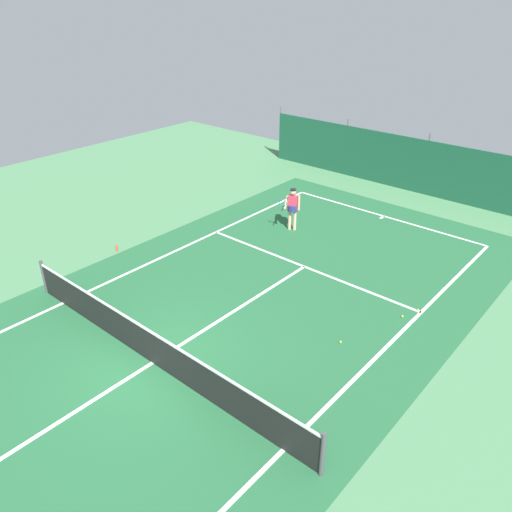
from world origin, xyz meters
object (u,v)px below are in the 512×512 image
tennis_ball_near_player (402,316)px  water_bottle (117,248)px  tennis_player (292,206)px  tennis_ball_midcourt (418,310)px  tennis_ball_by_sideline (340,342)px  tennis_net (151,346)px

tennis_ball_near_player → water_bottle: bearing=-163.4°
tennis_ball_near_player → water_bottle: water_bottle is taller
tennis_player → tennis_ball_midcourt: tennis_player is taller
tennis_ball_midcourt → tennis_ball_by_sideline: same height
tennis_player → tennis_ball_by_sideline: bearing=113.9°
tennis_net → water_bottle: size_ratio=42.17×
tennis_player → water_bottle: size_ratio=6.83×
tennis_ball_midcourt → water_bottle: water_bottle is taller
tennis_net → water_bottle: tennis_net is taller
tennis_net → tennis_ball_midcourt: size_ratio=153.33×
tennis_ball_midcourt → water_bottle: (-9.66, -3.41, 0.09)m
tennis_ball_midcourt → tennis_ball_near_player: bearing=-108.5°
tennis_net → tennis_ball_near_player: (3.81, 5.84, -0.48)m
tennis_player → tennis_ball_near_player: 6.51m
tennis_net → water_bottle: bearing=152.0°
tennis_player → tennis_ball_near_player: tennis_player is taller
tennis_player → water_bottle: tennis_player is taller
tennis_ball_midcourt → tennis_ball_by_sideline: 2.86m
water_bottle → tennis_player: bearing=56.7°
tennis_player → tennis_ball_midcourt: size_ratio=24.85×
tennis_net → tennis_ball_by_sideline: bearing=50.1°
tennis_net → tennis_ball_midcourt: tennis_net is taller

